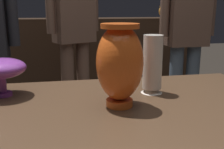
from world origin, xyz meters
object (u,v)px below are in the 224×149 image
Objects in this scene: vase_tall_behind at (152,65)px; shelf_vase_far_right at (162,11)px; vase_left_accent at (1,69)px; vase_centerpiece at (120,63)px; visitor_center_back at (74,22)px; visitor_near_right at (187,27)px; shelf_vase_center at (72,9)px.

vase_tall_behind is 1.57× the size of shelf_vase_far_right.
vase_centerpiece is at bearing -24.64° from vase_left_accent.
shelf_vase_far_right is (0.85, 2.14, 0.16)m from vase_tall_behind.
vase_centerpiece is 1.48m from visitor_center_back.
vase_left_accent is at bearing 50.46° from visitor_center_back.
shelf_vase_far_right is 0.08× the size of visitor_center_back.
visitor_center_back reaches higher than vase_left_accent.
shelf_vase_far_right is 1.31m from visitor_center_back.
vase_tall_behind is at bearing 38.01° from vase_centerpiece.
vase_centerpiece is at bearing 66.33° from visitor_center_back.
visitor_near_right is at bearing -99.35° from shelf_vase_far_right.
vase_centerpiece is 1.22× the size of vase_tall_behind.
shelf_vase_center reaches higher than vase_left_accent.
vase_left_accent is 2.49m from shelf_vase_far_right.
shelf_vase_center reaches higher than vase_tall_behind.
visitor_center_back is (-0.06, 1.47, 0.05)m from vase_centerpiece.
shelf_vase_far_right is 0.08× the size of visitor_near_right.
vase_centerpiece is at bearing 56.03° from visitor_near_right.
vase_left_accent is 1.26× the size of shelf_vase_far_right.
visitor_near_right is at bearing 140.55° from visitor_center_back.
visitor_center_back reaches higher than shelf_vase_far_right.
vase_tall_behind is 1.38m from visitor_center_back.
shelf_vase_center is at bearing -175.01° from shelf_vase_far_right.
vase_tall_behind is 1.24× the size of vase_left_accent.
shelf_vase_far_right is at bearing 68.23° from vase_tall_behind.
visitor_near_right is at bearing 42.08° from vase_left_accent.
vase_tall_behind is at bearing -84.77° from shelf_vase_center.
visitor_near_right is (0.88, -0.90, -0.14)m from shelf_vase_center.
visitor_center_back is at bearing 92.41° from vase_centerpiece.
vase_centerpiece is 0.41m from vase_left_accent.
visitor_center_back reaches higher than visitor_near_right.
vase_tall_behind is 2.06m from shelf_vase_center.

